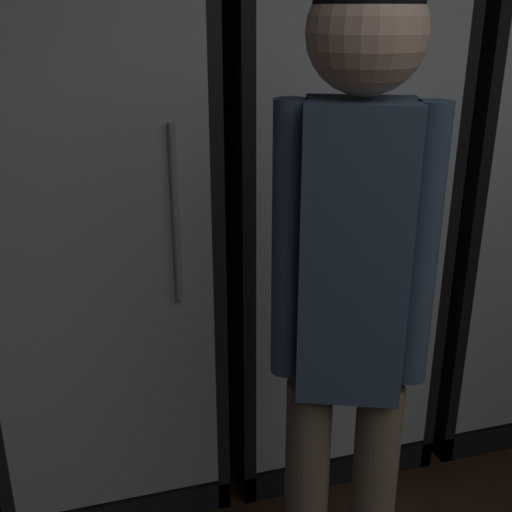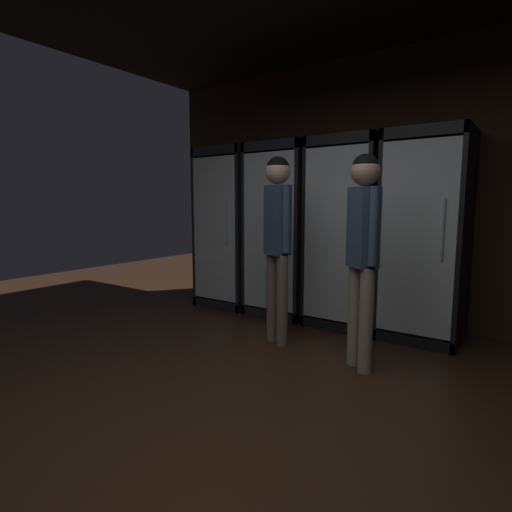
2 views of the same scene
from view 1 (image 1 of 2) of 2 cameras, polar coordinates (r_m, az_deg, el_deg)
The scene contains 5 objects.
wall_back at distance 2.70m, azimuth 12.34°, elevation 17.12°, with size 6.00×0.06×2.80m, color #382619.
cooler_left at distance 2.14m, azimuth -14.38°, elevation 3.30°, with size 0.71×0.69×1.91m.
cooler_center at distance 2.28m, azimuth 4.97°, elevation 4.91°, with size 0.71×0.69×1.91m.
cooler_right at distance 2.64m, azimuth 20.57°, elevation 5.91°, with size 0.71×0.69×1.91m.
shopper_far at distance 1.32m, azimuth 8.54°, elevation -2.54°, with size 0.31×0.22×1.66m.
Camera 1 is at (-1.26, 0.65, 1.58)m, focal length 44.94 mm.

